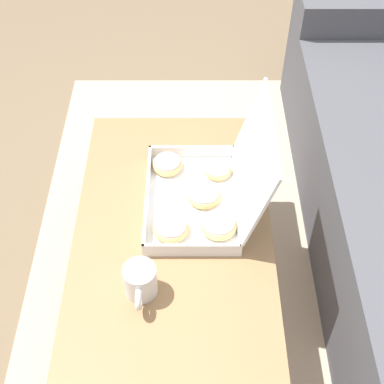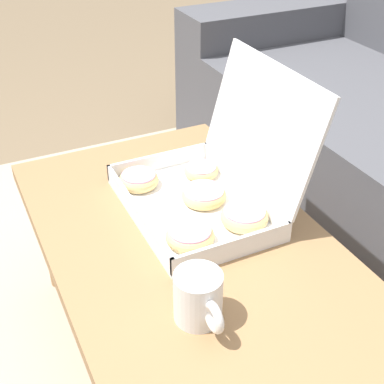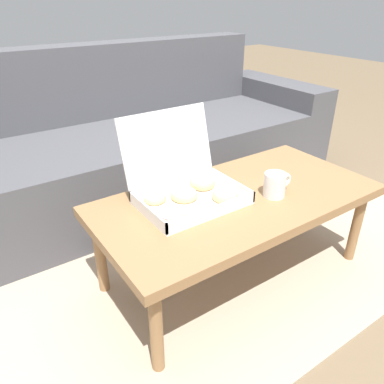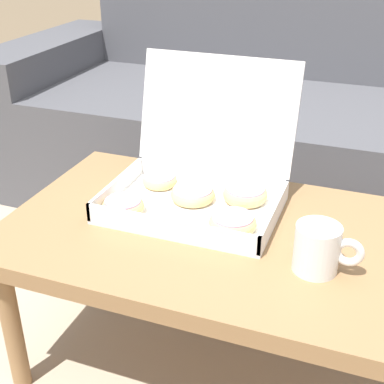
% 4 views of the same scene
% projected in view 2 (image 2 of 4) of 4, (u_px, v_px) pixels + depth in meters
% --- Properties ---
extents(ground_plane, '(12.00, 12.00, 0.00)m').
position_uv_depth(ground_plane, '(255.00, 369.00, 1.37)').
color(ground_plane, '#756047').
extents(area_rug, '(2.66, 1.96, 0.01)m').
position_uv_depth(area_rug, '(348.00, 329.00, 1.47)').
color(area_rug, tan).
rests_on(area_rug, ground_plane).
extents(coffee_table, '(1.17, 0.58, 0.41)m').
position_uv_depth(coffee_table, '(207.00, 279.00, 1.11)').
color(coffee_table, '#997047').
rests_on(coffee_table, ground_plane).
extents(pastry_box, '(0.40, 0.36, 0.32)m').
position_uv_depth(pastry_box, '(208.00, 187.00, 1.24)').
color(pastry_box, white).
rests_on(pastry_box, coffee_table).
extents(coffee_mug, '(0.13, 0.09, 0.10)m').
position_uv_depth(coffee_mug, '(199.00, 298.00, 0.94)').
color(coffee_mug, white).
rests_on(coffee_mug, coffee_table).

